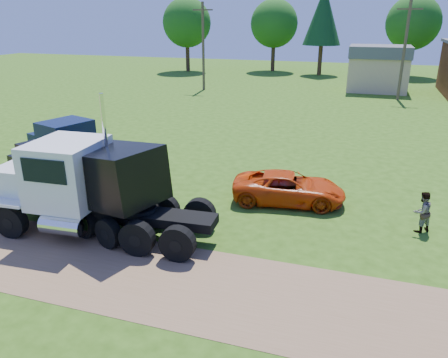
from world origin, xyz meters
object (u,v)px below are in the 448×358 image
(navy_truck, at_px, (75,150))
(orange_pickup, at_px, (289,188))
(white_semi_tractor, at_px, (72,186))
(black_dump_truck, at_px, (84,175))

(navy_truck, bearing_deg, orange_pickup, 19.26)
(white_semi_tractor, relative_size, orange_pickup, 1.78)
(orange_pickup, bearing_deg, white_semi_tractor, 117.11)
(black_dump_truck, xyz_separation_m, orange_pickup, (7.30, 4.09, -1.20))
(black_dump_truck, bearing_deg, orange_pickup, 47.65)
(orange_pickup, bearing_deg, black_dump_truck, 111.52)
(navy_truck, distance_m, orange_pickup, 10.64)
(white_semi_tractor, relative_size, navy_truck, 1.30)
(navy_truck, height_order, orange_pickup, navy_truck)
(white_semi_tractor, bearing_deg, navy_truck, 122.01)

